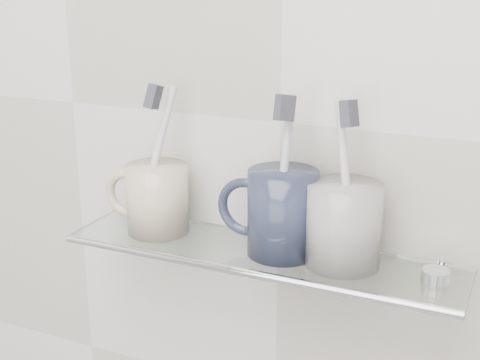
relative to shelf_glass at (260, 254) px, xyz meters
The scene contains 18 objects.
wall_back 0.17m from the shelf_glass, 90.00° to the left, with size 2.50×2.50×0.00m, color beige.
shelf_glass is the anchor object (origin of this frame).
shelf_rail 0.06m from the shelf_glass, 90.00° to the right, with size 0.01×0.01×0.50m, color silver.
bracket_left 0.22m from the shelf_glass, 167.38° to the left, with size 0.02×0.02×0.03m, color silver.
bracket_right 0.22m from the shelf_glass, 12.62° to the left, with size 0.02×0.02×0.03m, color silver.
mug_left 0.16m from the shelf_glass, behind, with size 0.08×0.08×0.09m, color beige.
mug_left_handle 0.20m from the shelf_glass, behind, with size 0.07×0.07×0.01m, color beige.
toothbrush_left 0.18m from the shelf_glass, behind, with size 0.01×0.01×0.19m, color silver.
bristles_left 0.24m from the shelf_glass, behind, with size 0.01×0.02×0.03m, color #33343D.
mug_center 0.06m from the shelf_glass, 10.50° to the left, with size 0.09×0.09×0.11m, color #1C2036.
mug_center_handle 0.06m from the shelf_glass, 167.05° to the left, with size 0.08×0.08×0.01m, color #1C2036.
toothbrush_center 0.11m from the shelf_glass, 10.50° to the left, with size 0.01×0.01×0.19m, color #A0A8BE.
bristles_center 0.19m from the shelf_glass, 10.50° to the left, with size 0.01×0.02×0.03m, color #33343D.
mug_right 0.12m from the shelf_glass, ahead, with size 0.09×0.09×0.10m, color white.
mug_right_handle 0.08m from the shelf_glass, ahead, with size 0.07×0.07×0.01m, color white.
toothbrush_right 0.15m from the shelf_glass, ahead, with size 0.01×0.01×0.19m, color beige.
bristles_right 0.21m from the shelf_glass, ahead, with size 0.01×0.02×0.03m, color #33343D.
chrome_cap 0.21m from the shelf_glass, ahead, with size 0.03×0.03×0.01m, color silver.
Camera 1 is at (0.29, 0.33, 1.43)m, focal length 50.00 mm.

